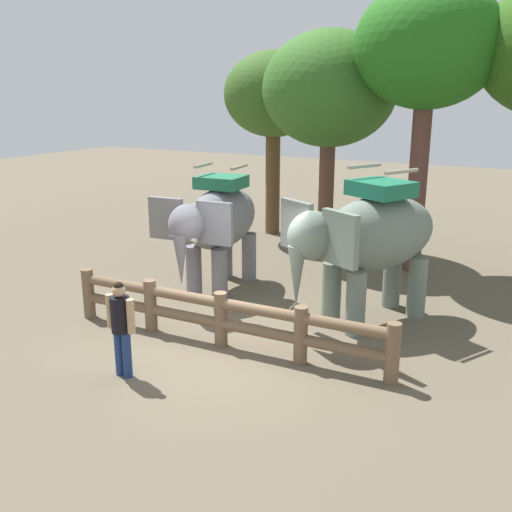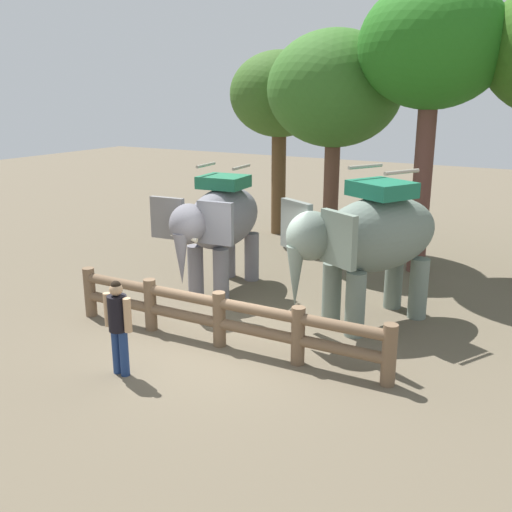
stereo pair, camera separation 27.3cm
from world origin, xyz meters
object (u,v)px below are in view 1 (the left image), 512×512
elephant_near_left (218,222)px  tourist_woman_in_black (121,322)px  tree_back_center (428,49)px  tree_deep_back (273,97)px  log_fence (221,316)px  tree_far_left (330,91)px  elephant_center (369,238)px

elephant_near_left → tourist_woman_in_black: (0.88, -4.40, -0.71)m
tree_back_center → tree_deep_back: tree_back_center is taller
tree_deep_back → tree_back_center: bearing=-20.9°
log_fence → tourist_woman_in_black: bearing=-114.8°
log_fence → tree_far_left: bearing=96.5°
log_fence → tree_far_left: size_ratio=1.06×
elephant_near_left → tree_back_center: size_ratio=0.49×
elephant_near_left → elephant_center: (3.69, -0.22, 0.11)m
log_fence → elephant_near_left: (-1.69, 2.64, 1.06)m
elephant_near_left → tourist_woman_in_black: bearing=-78.7°
elephant_near_left → tree_far_left: bearing=79.0°
tree_back_center → elephant_near_left: bearing=-133.1°
log_fence → elephant_center: 3.34m
log_fence → tourist_woman_in_black: (-0.81, -1.76, 0.35)m
log_fence → tourist_woman_in_black: 1.97m
tourist_woman_in_black → tree_far_left: size_ratio=0.26×
log_fence → tree_back_center: bearing=73.4°
tree_far_left → tourist_woman_in_black: bearing=-90.0°
elephant_center → log_fence: bearing=-129.6°
tourist_woman_in_black → tree_deep_back: size_ratio=0.28×
log_fence → tree_back_center: tree_back_center is taller
tree_back_center → tree_deep_back: (-5.14, 1.97, -1.14)m
tree_back_center → tree_deep_back: bearing=159.1°
elephant_near_left → tree_back_center: 6.58m
log_fence → tree_far_left: tree_far_left is taller
tourist_woman_in_black → tree_back_center: 9.85m
tree_far_left → tree_back_center: size_ratio=0.87×
tree_far_left → tree_back_center: bearing=-13.6°
log_fence → tree_back_center: 8.40m
elephant_center → tree_far_left: 6.20m
tourist_woman_in_black → tree_far_left: tree_far_left is taller
tourist_woman_in_black → tree_back_center: size_ratio=0.23×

